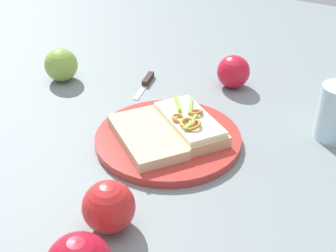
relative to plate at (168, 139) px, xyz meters
name	(u,v)px	position (x,y,z in m)	size (l,w,h in m)	color
ground_plane	(168,142)	(0.00, 0.00, -0.01)	(2.00, 2.00, 0.00)	slate
plate	(168,139)	(0.00, 0.00, 0.00)	(0.27, 0.27, 0.02)	#B1322D
sandwich	(189,123)	(0.02, 0.04, 0.02)	(0.19, 0.16, 0.04)	tan
bread_slice_side	(146,136)	(-0.02, -0.04, 0.02)	(0.17, 0.09, 0.02)	#D4BD8C
apple_0	(109,207)	(0.04, -0.23, 0.03)	(0.08, 0.08, 0.08)	red
apple_2	(233,72)	(0.01, 0.27, 0.03)	(0.07, 0.07, 0.07)	red
apple_3	(61,65)	(-0.35, 0.09, 0.03)	(0.08, 0.08, 0.08)	#81A741
knife	(146,82)	(-0.17, 0.18, 0.00)	(0.05, 0.12, 0.01)	silver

